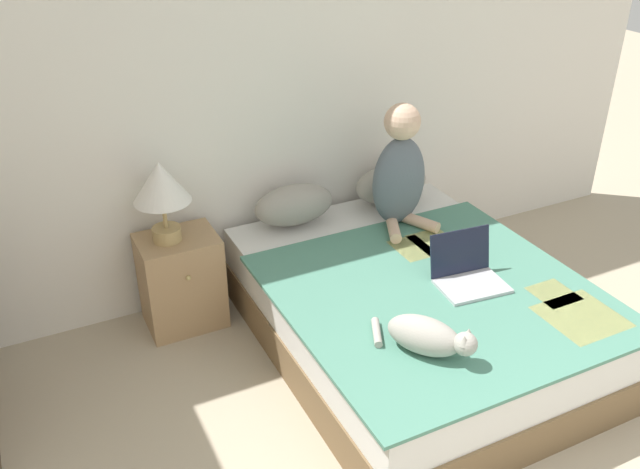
% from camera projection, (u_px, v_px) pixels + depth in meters
% --- Properties ---
extents(wall_back, '(5.44, 0.05, 2.55)m').
position_uv_depth(wall_back, '(292.00, 89.00, 4.06)').
color(wall_back, white).
rests_on(wall_back, ground_plane).
extents(bed, '(1.60, 1.99, 0.50)m').
position_uv_depth(bed, '(413.00, 312.00, 3.82)').
color(bed, brown).
rests_on(bed, ground_plane).
extents(pillow_near, '(0.51, 0.26, 0.25)m').
position_uv_depth(pillow_near, '(294.00, 205.00, 4.16)').
color(pillow_near, gray).
rests_on(pillow_near, bed).
extents(pillow_far, '(0.51, 0.26, 0.25)m').
position_uv_depth(pillow_far, '(391.00, 184.00, 4.43)').
color(pillow_far, gray).
rests_on(pillow_far, bed).
extents(person_sitting, '(0.36, 0.36, 0.77)m').
position_uv_depth(person_sitting, '(400.00, 172.00, 4.05)').
color(person_sitting, slate).
rests_on(person_sitting, bed).
extents(cat_tabby, '(0.36, 0.50, 0.18)m').
position_uv_depth(cat_tabby, '(428.00, 336.00, 3.07)').
color(cat_tabby, '#A8A399').
rests_on(cat_tabby, bed).
extents(laptop_open, '(0.38, 0.34, 0.26)m').
position_uv_depth(laptop_open, '(468.00, 274.00, 3.60)').
color(laptop_open, '#B7B7BC').
rests_on(laptop_open, bed).
extents(nightstand, '(0.45, 0.37, 0.59)m').
position_uv_depth(nightstand, '(182.00, 281.00, 4.01)').
color(nightstand, tan).
rests_on(nightstand, ground_plane).
extents(table_lamp, '(0.32, 0.32, 0.48)m').
position_uv_depth(table_lamp, '(161.00, 186.00, 3.69)').
color(table_lamp, tan).
rests_on(table_lamp, nightstand).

